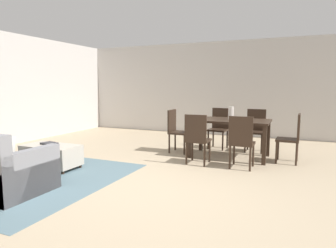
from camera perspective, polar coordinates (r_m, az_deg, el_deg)
name	(u,v)px	position (r m, az deg, el deg)	size (l,w,h in m)	color
ground_plane	(145,187)	(4.31, -4.52, -11.93)	(10.80, 10.80, 0.00)	tan
wall_back	(226,89)	(8.80, 11.02, 6.68)	(9.00, 0.12, 2.70)	beige
area_rug	(22,176)	(5.29, -26.35, -9.01)	(3.00, 2.80, 0.01)	slate
ottoman_table	(51,155)	(5.55, -21.52, -5.57)	(0.98, 0.52, 0.41)	#B7AD9E
dining_table	(230,124)	(6.05, 11.76, -0.08)	(1.55, 0.87, 0.76)	#332319
dining_chair_near_left	(197,136)	(5.38, 5.60, -2.37)	(0.40, 0.40, 0.92)	#332319
dining_chair_near_right	(241,139)	(5.21, 13.93, -2.86)	(0.40, 0.40, 0.92)	#332319
dining_chair_far_left	(219,126)	(6.92, 9.83, -0.31)	(0.43, 0.43, 0.92)	#332319
dining_chair_far_right	(255,128)	(6.75, 16.48, -0.68)	(0.41, 0.41, 0.92)	#332319
dining_chair_head_east	(293,135)	(5.92, 22.85, -2.03)	(0.41, 0.41, 0.92)	#332319
dining_chair_head_west	(176,128)	(6.38, 1.55, -0.84)	(0.40, 0.40, 0.92)	#332319
vase_centerpiece	(231,113)	(6.05, 12.02, 2.08)	(0.11, 0.11, 0.26)	silver
book_on_ottoman	(49,143)	(5.60, -21.88, -3.49)	(0.26, 0.20, 0.03)	#333338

